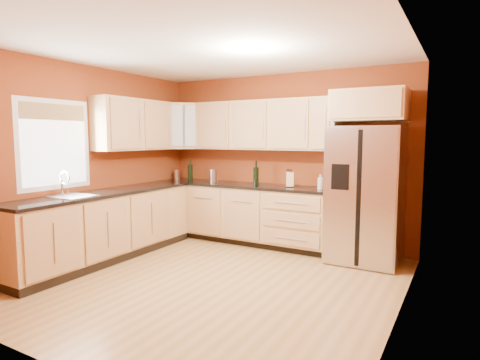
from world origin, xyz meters
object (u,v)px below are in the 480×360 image
object	(u,v)px
refrigerator	(365,195)
knife_block	(290,180)
wine_bottle_a	(190,170)
soap_dispenser	(320,182)
canister_left	(177,174)

from	to	relation	value
refrigerator	knife_block	size ratio (longest dim) A/B	8.31
wine_bottle_a	soap_dispenser	distance (m)	2.22
refrigerator	knife_block	bearing A→B (deg)	176.19
wine_bottle_a	soap_dispenser	world-z (taller)	wine_bottle_a
canister_left	soap_dispenser	distance (m)	2.58
canister_left	refrigerator	bearing A→B (deg)	-1.84
wine_bottle_a	knife_block	bearing A→B (deg)	2.08
refrigerator	canister_left	xyz separation A→B (m)	(-3.20, 0.10, 0.12)
knife_block	soap_dispenser	xyz separation A→B (m)	(0.47, -0.04, -0.00)
soap_dispenser	wine_bottle_a	bearing A→B (deg)	-179.49
refrigerator	wine_bottle_a	bearing A→B (deg)	179.81
canister_left	wine_bottle_a	bearing A→B (deg)	-14.68
wine_bottle_a	refrigerator	bearing A→B (deg)	-0.19
canister_left	wine_bottle_a	size ratio (longest dim) A/B	0.46
refrigerator	soap_dispenser	size ratio (longest dim) A/B	8.63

